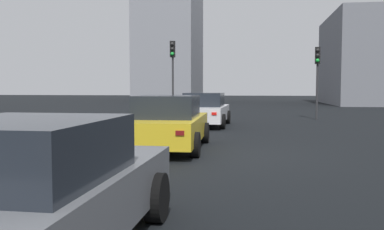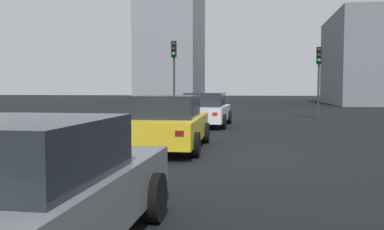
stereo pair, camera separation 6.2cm
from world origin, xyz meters
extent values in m
cube|color=black|center=(0.00, 0.00, -0.10)|extent=(160.00, 160.00, 0.20)
cube|color=silver|center=(8.03, 1.61, 0.58)|extent=(4.38, 1.89, 0.64)
cube|color=#1E232B|center=(7.81, 1.61, 1.20)|extent=(1.98, 1.65, 0.60)
cylinder|color=black|center=(9.37, 0.67, 0.32)|extent=(0.64, 0.23, 0.64)
cylinder|color=black|center=(9.39, 2.52, 0.32)|extent=(0.64, 0.23, 0.64)
cylinder|color=black|center=(6.66, 0.71, 0.32)|extent=(0.64, 0.23, 0.64)
cylinder|color=black|center=(6.69, 2.55, 0.32)|extent=(0.64, 0.23, 0.64)
cube|color=red|center=(5.82, 0.97, 0.70)|extent=(0.03, 0.20, 0.11)
cube|color=red|center=(5.84, 2.30, 0.70)|extent=(0.03, 0.20, 0.11)
cube|color=gold|center=(0.80, 1.75, 0.58)|extent=(4.50, 1.98, 0.65)
cube|color=#1E232B|center=(0.58, 1.74, 1.21)|extent=(2.05, 1.68, 0.61)
cylinder|color=black|center=(2.21, 0.88, 0.32)|extent=(0.65, 0.24, 0.64)
cylinder|color=black|center=(2.14, 2.71, 0.32)|extent=(0.65, 0.24, 0.64)
cylinder|color=black|center=(-0.54, 0.79, 0.32)|extent=(0.65, 0.24, 0.64)
cylinder|color=black|center=(-0.61, 2.62, 0.32)|extent=(0.65, 0.24, 0.64)
cube|color=maroon|center=(-1.41, 1.02, 0.70)|extent=(0.04, 0.20, 0.11)
cube|color=maroon|center=(-1.46, 2.33, 0.70)|extent=(0.04, 0.20, 0.11)
cube|color=slate|center=(-6.91, 1.46, 0.57)|extent=(4.34, 1.81, 0.61)
cube|color=#1E232B|center=(-7.12, 1.46, 1.16)|extent=(1.95, 1.59, 0.57)
cylinder|color=black|center=(-5.56, 0.55, 0.32)|extent=(0.64, 0.22, 0.64)
cylinder|color=black|center=(-5.56, 2.36, 0.32)|extent=(0.64, 0.22, 0.64)
cylinder|color=#2D2D30|center=(12.48, 4.00, 1.72)|extent=(0.11, 0.11, 3.43)
cube|color=black|center=(12.42, 3.99, 3.88)|extent=(0.21, 0.28, 0.90)
sphere|color=black|center=(12.31, 3.99, 4.15)|extent=(0.20, 0.20, 0.20)
sphere|color=black|center=(12.31, 3.99, 3.88)|extent=(0.20, 0.20, 0.20)
sphere|color=green|center=(12.31, 3.99, 3.61)|extent=(0.20, 0.20, 0.20)
cylinder|color=#2D2D30|center=(12.66, -3.90, 1.50)|extent=(0.11, 0.11, 3.00)
cube|color=black|center=(12.60, -3.89, 3.45)|extent=(0.24, 0.30, 0.90)
sphere|color=black|center=(12.50, -3.88, 3.72)|extent=(0.20, 0.20, 0.20)
sphere|color=black|center=(12.50, -3.88, 3.45)|extent=(0.20, 0.20, 0.20)
sphere|color=green|center=(12.50, -3.88, 3.18)|extent=(0.20, 0.20, 0.20)
cube|color=gray|center=(40.04, 10.00, 7.50)|extent=(10.31, 6.97, 15.00)
camera|label=1|loc=(-10.76, -0.73, 1.74)|focal=39.24mm
camera|label=2|loc=(-10.75, -0.79, 1.74)|focal=39.24mm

